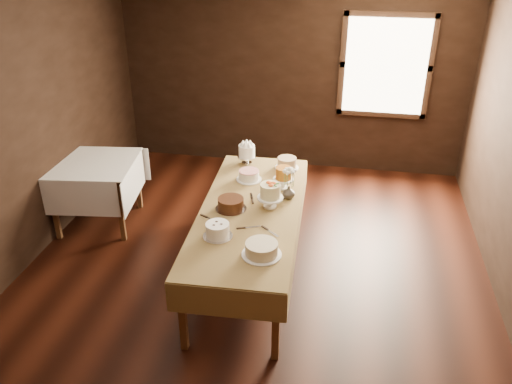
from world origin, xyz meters
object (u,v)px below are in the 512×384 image
Objects in this scene: display_table at (250,214)px; cake_caramel at (283,179)px; cake_server_c at (252,196)px; cake_server_a at (253,227)px; cake_server_e at (213,220)px; cake_flowers at (270,197)px; side_table at (94,170)px; cake_chocolate at (231,204)px; cake_cream at (262,249)px; cake_swirl at (218,231)px; cake_meringue at (247,155)px; cake_server_d at (283,199)px; cake_speckled at (287,163)px; cake_server_b at (273,233)px; flower_vase at (289,192)px; cake_lattice at (249,176)px.

display_table is 0.61m from cake_caramel.
cake_caramel is 1.09× the size of cake_server_c.
cake_server_a is 0.42m from cake_server_e.
side_table is at bearing 164.63° from cake_flowers.
display_table is 10.88× the size of cake_server_e.
cake_chocolate is 0.99× the size of cake_cream.
cake_flowers is at bearing 17.44° from cake_chocolate.
display_table is at bearing 70.91° from cake_swirl.
cake_meringue is 0.97× the size of cake_caramel.
cake_chocolate is at bearing 89.53° from cake_swirl.
cake_flowers is at bearing 94.31° from cake_cream.
cake_server_d is at bearing -10.59° from side_table.
cake_caramel is (0.27, 0.52, 0.17)m from display_table.
display_table is at bearing 69.96° from cake_server_e.
cake_server_c is at bearing 79.26° from cake_swirl.
cake_speckled is 1.18× the size of cake_server_e.
cake_caramel reaches higher than cake_server_d.
cake_swirl is at bearing -121.04° from cake_flowers.
cake_swirl reaches higher than cake_cream.
cake_server_b and cake_server_e have the same top height.
display_table is 8.98× the size of cake_flowers.
cake_server_a is at bearing -161.05° from cake_server_b.
cake_server_b is at bearing -87.35° from cake_speckled.
cake_server_c is at bearing 91.33° from cake_server_e.
cake_server_c is (-0.34, 0.68, 0.00)m from cake_server_b.
cake_server_a and cake_server_d have the same top height.
cake_server_d is at bearing 69.62° from cake_server_e.
cake_meringue is at bearing 11.79° from side_table.
cake_flowers is 0.28m from flower_vase.
flower_vase is at bearing -100.71° from cake_server_c.
cake_meringue is 0.82× the size of cake_swirl.
cake_server_d is at bearing -107.60° from cake_server_c.
cake_cream is at bearing -149.66° from cake_server_d.
cake_caramel reaches higher than cake_server_e.
cake_caramel is 1.09× the size of cake_server_b.
cake_chocolate is at bearing -94.04° from cake_lattice.
cake_chocolate reaches higher than cake_lattice.
cake_server_a is 0.70m from flower_vase.
cake_server_a is 0.22m from cake_server_b.
cake_chocolate is 1.47× the size of cake_server_e.
cake_meringue is 0.86× the size of cake_lattice.
cake_speckled is 0.79× the size of cake_cream.
cake_server_a is at bearing -76.34° from cake_lattice.
cake_swirl is at bearing -105.10° from cake_speckled.
cake_chocolate is at bearing -21.61° from side_table.
cake_swirl reaches higher than cake_server_d.
cake_meringue is at bearing -1.24° from cake_server_c.
cake_server_a is at bearing -166.14° from cake_server_d.
cake_server_e is (-0.13, -0.25, -0.06)m from cake_chocolate.
side_table is 1.86m from cake_meringue.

